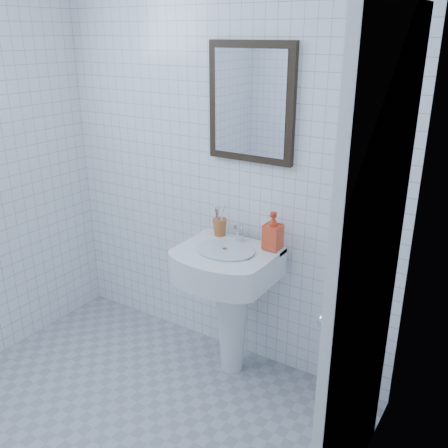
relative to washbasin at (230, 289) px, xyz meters
The scene contains 10 objects.
wall_back 0.77m from the washbasin, 134.67° to the left, with size 2.20×0.02×2.50m, color white.
wall_right 1.50m from the washbasin, 47.98° to the right, with size 0.02×2.40×2.50m, color white.
washbasin is the anchor object (origin of this frame).
faucet 0.32m from the washbasin, 90.00° to the left, with size 0.04×0.10×0.11m.
toothbrush_cup 0.36m from the washbasin, 141.85° to the left, with size 0.08×0.08×0.10m, color #B65E2E, non-canonical shape.
soap_dispenser 0.43m from the washbasin, 28.21° to the left, with size 0.09×0.09×0.20m, color red.
wall_mirror 1.03m from the washbasin, 90.00° to the left, with size 0.50×0.04×0.62m.
bathroom_door 1.07m from the washbasin, 26.62° to the right, with size 0.04×0.80×2.00m, color silver.
towel_ring 1.02m from the washbasin, 17.01° to the right, with size 0.18×0.18×0.01m, color silver.
hand_towel 0.93m from the washbasin, 17.40° to the right, with size 0.03×0.16×0.38m, color white.
Camera 1 is at (1.52, -1.13, 1.90)m, focal length 40.00 mm.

